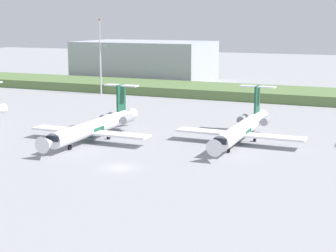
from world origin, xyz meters
TOP-DOWN VIEW (x-y plane):
  - ground_plane at (0.00, 30.00)m, footprint 500.00×500.00m
  - grass_berm at (0.00, 79.80)m, footprint 320.00×20.00m
  - regional_jet_third at (-12.97, 14.56)m, footprint 22.81×31.00m
  - regional_jet_fourth at (12.07, 23.18)m, footprint 22.81×31.00m
  - antenna_mast at (-42.86, 68.57)m, footprint 4.40×0.50m
  - distant_hangar at (-46.63, 106.45)m, footprint 45.98×28.41m

SIDE VIEW (x-z plane):
  - ground_plane at x=0.00m, z-range 0.00..0.00m
  - grass_berm at x=0.00m, z-range 0.00..2.60m
  - regional_jet_third at x=-12.97m, z-range -1.96..7.04m
  - regional_jet_fourth at x=12.07m, z-range -1.96..7.04m
  - distant_hangar at x=-46.63m, z-range 0.00..13.90m
  - antenna_mast at x=-42.86m, z-range -1.82..19.93m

